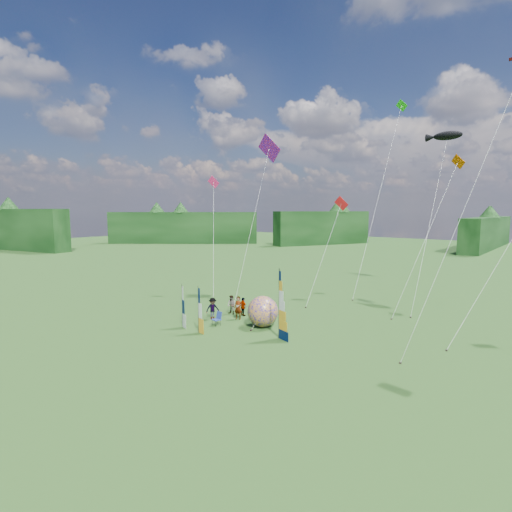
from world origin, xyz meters
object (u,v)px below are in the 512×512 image
Objects in this scene: spectator_d at (243,307)px; camp_chair at (216,319)px; bol_inflatable at (263,311)px; feather_banner_main at (279,305)px; spectator_b at (232,305)px; kite_whale at (431,210)px; spectator_c at (213,309)px; side_banner_far at (182,306)px; side_banner_left at (198,310)px; spectator_a at (238,308)px.

spectator_d is 1.44× the size of camp_chair.
spectator_d is (-3.17, 1.37, -0.39)m from bol_inflatable.
spectator_b is (-6.88, 2.66, -1.54)m from feather_banner_main.
spectator_c is at bearing -122.26° from kite_whale.
spectator_d is (1.14, 0.19, -0.03)m from spectator_b.
spectator_b is at bearing 164.69° from bol_inflatable.
spectator_c is at bearing 152.90° from camp_chair.
bol_inflatable reaches higher than spectator_d.
side_banner_far is at bearing -142.61° from feather_banner_main.
spectator_d is (-0.49, 5.44, -0.86)m from side_banner_left.
spectator_b is 1.04× the size of spectator_d.
side_banner_left is at bearing -102.51° from spectator_a.
side_banner_far is 23.38m from kite_whale.
kite_whale is (10.44, 14.30, 7.85)m from spectator_a.
spectator_a reaches higher than spectator_c.
spectator_d is at bearing 156.55° from bol_inflatable.
spectator_a is at bearing 123.54° from spectator_d.
side_banner_far is 2.75m from camp_chair.
kite_whale reaches higher than camp_chair.
spectator_a is 1.17× the size of spectator_b.
spectator_d reaches higher than camp_chair.
side_banner_far is 1.68× the size of spectator_a.
camp_chair is (-2.89, -2.05, -0.63)m from bol_inflatable.
bol_inflatable reaches higher than spectator_a.
side_banner_left is at bearing -75.14° from camp_chair.
feather_banner_main is 1.44× the size of side_banner_left.
spectator_c is (-1.59, -1.31, -0.06)m from spectator_a.
spectator_a is (-2.80, 0.35, -0.23)m from bol_inflatable.
spectator_b is at bearing 122.42° from camp_chair.
spectator_a reaches higher than camp_chair.
bol_inflatable is at bearing -52.09° from spectator_c.
camp_chair is (1.78, 1.82, -1.03)m from side_banner_far.
spectator_a is 19.37m from kite_whale.
side_banner_far is at bearing -118.26° from kite_whale.
spectator_c is 2.64m from spectator_d.
side_banner_left is 3.04× the size of camp_chair.
spectator_c is 21.24m from kite_whale.
spectator_b is at bearing -126.21° from kite_whale.
spectator_b is (-1.63, 5.25, -0.83)m from side_banner_left.
spectator_b reaches higher than spectator_d.
kite_whale is at bearing -115.40° from spectator_d.
feather_banner_main is 5.89m from side_banner_left.
spectator_d is 18.90m from kite_whale.
feather_banner_main is at bearing 39.63° from side_banner_left.
feather_banner_main is at bearing 14.66° from camp_chair.
spectator_a is at bearing 96.54° from camp_chair.
side_banner_far is 5.52m from spectator_d.
feather_banner_main is 2.01× the size of bol_inflatable.
camp_chair is (0.28, -3.42, -0.24)m from spectator_d.
feather_banner_main is 3.19m from bol_inflatable.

